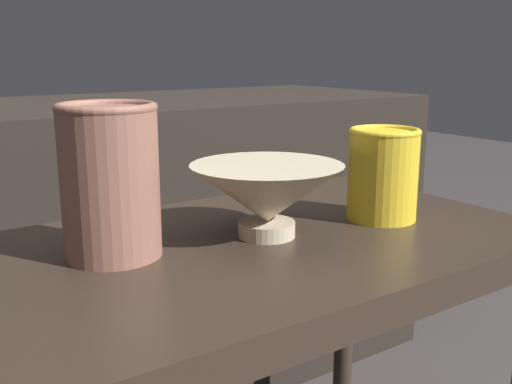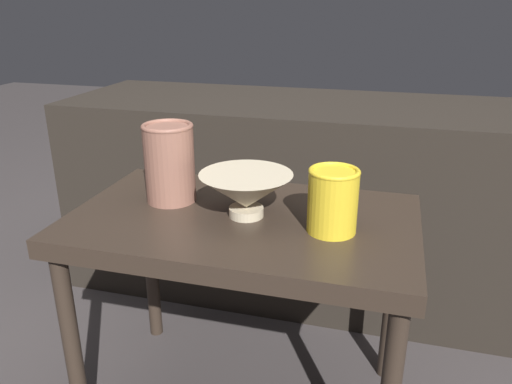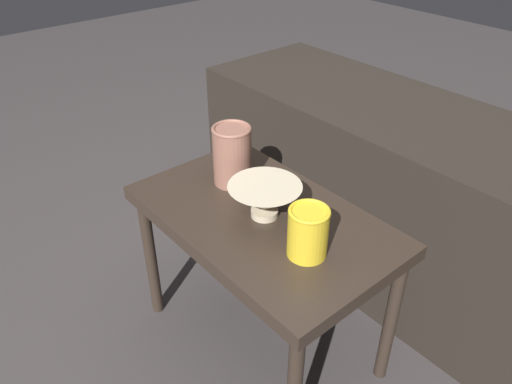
# 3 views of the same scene
# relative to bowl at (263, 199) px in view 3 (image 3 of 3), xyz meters

# --- Properties ---
(ground_plane) EXTENTS (8.00, 8.00, 0.00)m
(ground_plane) POSITION_rel_bowl_xyz_m (-0.01, 0.00, -0.55)
(ground_plane) COLOR #383333
(table) EXTENTS (0.72, 0.44, 0.49)m
(table) POSITION_rel_bowl_xyz_m (-0.01, 0.00, -0.11)
(table) COLOR #2D231C
(table) RESTS_ON ground_plane
(couch_backdrop) EXTENTS (1.43, 0.50, 0.62)m
(couch_backdrop) POSITION_rel_bowl_xyz_m (-0.01, 0.59, -0.24)
(couch_backdrop) COLOR black
(couch_backdrop) RESTS_ON ground_plane
(bowl) EXTENTS (0.19, 0.19, 0.09)m
(bowl) POSITION_rel_bowl_xyz_m (0.00, 0.00, 0.00)
(bowl) COLOR #C1B293
(bowl) RESTS_ON table
(vase_textured_left) EXTENTS (0.11, 0.11, 0.18)m
(vase_textured_left) POSITION_rel_bowl_xyz_m (-0.19, 0.05, 0.04)
(vase_textured_left) COLOR brown
(vase_textured_left) RESTS_ON table
(vase_colorful_right) EXTENTS (0.10, 0.10, 0.13)m
(vase_colorful_right) POSITION_rel_bowl_xyz_m (0.18, -0.02, 0.01)
(vase_colorful_right) COLOR gold
(vase_colorful_right) RESTS_ON table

